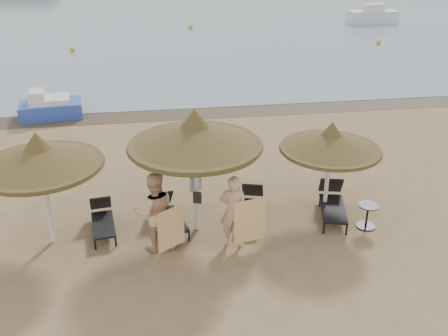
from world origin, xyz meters
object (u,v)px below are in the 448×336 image
at_px(palapa_right, 331,142).
at_px(person_left, 154,206).
at_px(palapa_left, 39,156).
at_px(pedal_boat, 50,107).
at_px(side_table, 367,216).
at_px(palapa_center, 195,136).
at_px(lounger_near_right, 251,205).
at_px(person_right, 234,206).
at_px(lounger_far_right, 332,202).
at_px(lounger_near_left, 168,214).
at_px(lounger_far_left, 102,218).

relative_size(palapa_right, person_left, 1.14).
relative_size(palapa_left, pedal_boat, 1.11).
height_order(side_table, pedal_boat, pedal_boat).
distance_m(palapa_center, palapa_right, 3.55).
height_order(lounger_near_right, person_right, person_right).
relative_size(palapa_left, lounger_far_right, 1.48).
bearing_deg(lounger_far_right, palapa_center, -162.59).
height_order(palapa_left, lounger_far_right, palapa_left).
bearing_deg(lounger_near_left, palapa_right, -13.60).
distance_m(lounger_far_left, lounger_near_left, 1.67).
distance_m(palapa_right, person_right, 3.11).
bearing_deg(pedal_boat, lounger_far_left, -81.09).
xyz_separation_m(lounger_near_right, pedal_boat, (-6.59, 9.11, 0.08)).
bearing_deg(lounger_far_left, lounger_far_right, -8.76).
bearing_deg(lounger_near_left, lounger_far_right, -15.20).
xyz_separation_m(lounger_far_left, side_table, (6.74, -0.89, -0.02)).
height_order(palapa_right, lounger_far_left, palapa_right).
height_order(palapa_left, person_left, palapa_left).
bearing_deg(palapa_left, person_left, -14.62).
bearing_deg(person_right, lounger_far_left, -1.37).
xyz_separation_m(side_table, pedal_boat, (-9.46, 10.05, 0.12)).
height_order(palapa_left, person_right, palapa_left).
relative_size(lounger_far_left, lounger_near_left, 0.94).
bearing_deg(pedal_boat, person_left, -75.92).
relative_size(lounger_near_left, side_table, 2.78).
relative_size(palapa_right, lounger_far_left, 1.58).
xyz_separation_m(palapa_left, side_table, (7.92, -0.51, -2.00)).
relative_size(side_table, pedal_boat, 0.25).
relative_size(palapa_center, lounger_far_left, 1.95).
bearing_deg(pedal_boat, person_right, -67.85).
xyz_separation_m(palapa_right, lounger_near_left, (-4.24, -0.03, -1.74)).
distance_m(palapa_left, lounger_near_left, 3.48).
relative_size(lounger_far_left, pedal_boat, 0.64).
relative_size(palapa_left, side_table, 4.54).
bearing_deg(person_right, palapa_right, -138.10).
bearing_deg(person_right, lounger_near_left, -17.42).
bearing_deg(person_left, lounger_near_right, -162.78).
xyz_separation_m(lounger_far_left, lounger_near_left, (1.67, -0.05, 0.02)).
bearing_deg(person_left, person_right, 169.81).
xyz_separation_m(side_table, person_right, (-3.54, -0.28, 0.78)).
height_order(palapa_center, lounger_near_right, palapa_center).
height_order(palapa_right, person_right, palapa_right).
relative_size(palapa_right, person_right, 1.22).
distance_m(lounger_far_right, person_left, 4.87).
xyz_separation_m(palapa_right, person_right, (-2.71, -1.15, -1.00)).
relative_size(lounger_far_right, side_table, 3.06).
distance_m(lounger_near_right, lounger_far_right, 2.20).
height_order(lounger_far_right, person_right, person_right).
distance_m(palapa_right, lounger_near_left, 4.58).
bearing_deg(side_table, palapa_left, 176.32).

